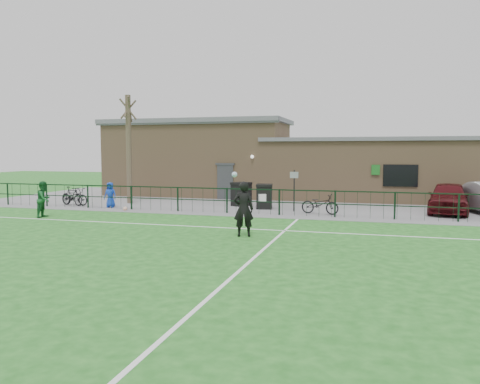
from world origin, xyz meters
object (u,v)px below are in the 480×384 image
(bare_tree, at_px, (129,150))
(car_maroon, at_px, (449,197))
(wheelie_bin_right, at_px, (264,197))
(bicycle_c, at_px, (75,197))
(spectator_child, at_px, (110,195))
(sign_post, at_px, (294,191))
(ball_ground, at_px, (125,209))
(bicycle_e, at_px, (320,204))
(outfield_player, at_px, (44,199))
(bicycle_b, at_px, (72,196))
(wheelie_bin_left, at_px, (241,195))

(bare_tree, relative_size, car_maroon, 1.40)
(wheelie_bin_right, bearing_deg, bare_tree, 166.83)
(car_maroon, distance_m, bicycle_c, 19.01)
(bare_tree, distance_m, spectator_child, 3.10)
(sign_post, xyz_separation_m, bicycle_c, (-11.81, -0.64, -0.54))
(bicycle_c, distance_m, ball_ground, 4.02)
(bare_tree, distance_m, ball_ground, 4.37)
(wheelie_bin_right, bearing_deg, bicycle_c, 176.75)
(wheelie_bin_right, distance_m, bicycle_c, 10.28)
(car_maroon, distance_m, bicycle_e, 6.13)
(outfield_player, bearing_deg, wheelie_bin_right, -64.41)
(bare_tree, xyz_separation_m, car_maroon, (16.51, 0.40, -2.25))
(wheelie_bin_right, relative_size, ball_ground, 5.55)
(bicycle_e, xyz_separation_m, ball_ground, (-9.35, -1.30, -0.38))
(bare_tree, xyz_separation_m, spectator_child, (0.02, -2.04, -2.33))
(bicycle_b, bearing_deg, bare_tree, -34.38)
(bicycle_e, distance_m, spectator_child, 10.74)
(sign_post, height_order, spectator_child, sign_post)
(bare_tree, height_order, bicycle_b, bare_tree)
(bicycle_c, bearing_deg, wheelie_bin_right, -74.42)
(wheelie_bin_left, height_order, wheelie_bin_right, wheelie_bin_left)
(wheelie_bin_left, xyz_separation_m, wheelie_bin_right, (1.46, -0.85, -0.01))
(spectator_child, relative_size, outfield_player, 0.82)
(car_maroon, height_order, bicycle_e, car_maroon)
(spectator_child, bearing_deg, ball_ground, -41.62)
(ball_ground, bearing_deg, spectator_child, 146.27)
(bicycle_c, bearing_deg, bicycle_b, -176.07)
(bare_tree, relative_size, outfield_player, 3.75)
(bare_tree, xyz_separation_m, bicycle_e, (10.75, -1.66, -2.52))
(outfield_player, bearing_deg, ball_ground, -44.77)
(outfield_player, bearing_deg, wheelie_bin_left, -55.51)
(wheelie_bin_right, bearing_deg, car_maroon, -5.44)
(wheelie_bin_right, bearing_deg, outfield_player, -157.91)
(ball_ground, bearing_deg, sign_post, 13.56)
(car_maroon, height_order, bicycle_b, car_maroon)
(bicycle_e, bearing_deg, spectator_child, 102.56)
(outfield_player, bearing_deg, car_maroon, -76.99)
(sign_post, bearing_deg, car_maroon, 11.39)
(wheelie_bin_right, xyz_separation_m, car_maroon, (8.70, 0.77, 0.15))
(wheelie_bin_left, height_order, sign_post, sign_post)
(sign_post, bearing_deg, ball_ground, -166.44)
(wheelie_bin_right, relative_size, car_maroon, 0.27)
(spectator_child, xyz_separation_m, outfield_player, (-0.92, -3.90, 0.13))
(bare_tree, height_order, spectator_child, bare_tree)
(wheelie_bin_right, distance_m, bicycle_b, 10.32)
(spectator_child, height_order, ball_ground, spectator_child)
(bicycle_c, xyz_separation_m, spectator_child, (2.40, -0.38, 0.19))
(wheelie_bin_left, height_order, bicycle_e, wheelie_bin_left)
(car_maroon, bearing_deg, bicycle_e, -151.58)
(bicycle_e, xyz_separation_m, outfield_player, (-11.65, -4.27, 0.32))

